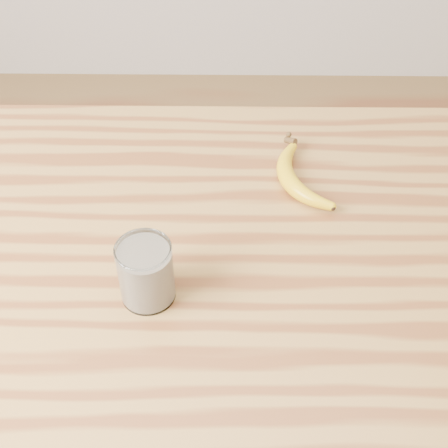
{
  "coord_description": "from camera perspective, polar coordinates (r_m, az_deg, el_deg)",
  "views": [
    {
      "loc": [
        0.05,
        -0.76,
        1.69
      ],
      "look_at": [
        0.04,
        0.0,
        0.93
      ],
      "focal_mm": 50.0,
      "sensor_mm": 36.0,
      "label": 1
    }
  ],
  "objects": [
    {
      "name": "table",
      "position": [
        1.19,
        -1.75,
        -5.46
      ],
      "size": [
        1.2,
        0.8,
        0.9
      ],
      "color": "olive",
      "rests_on": "ground"
    },
    {
      "name": "smoothie_glass",
      "position": [
        0.98,
        -7.15,
        -4.45
      ],
      "size": [
        0.09,
        0.09,
        0.11
      ],
      "color": "white",
      "rests_on": "table"
    },
    {
      "name": "banana",
      "position": [
        1.19,
        5.88,
        4.02
      ],
      "size": [
        0.18,
        0.29,
        0.03
      ],
      "primitive_type": null,
      "rotation": [
        0.0,
        0.0,
        0.33
      ],
      "color": "gold",
      "rests_on": "table"
    }
  ]
}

